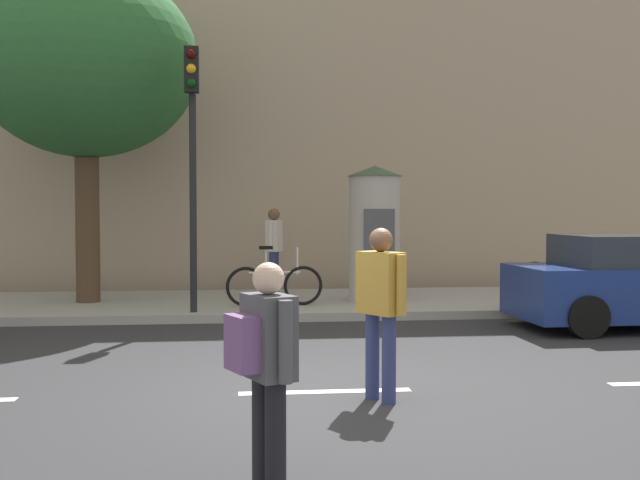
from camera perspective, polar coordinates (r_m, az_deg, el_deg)
ground_plane at (r=8.18m, az=0.39°, el=-11.14°), size 80.00×80.00×0.00m
sidewalk_curb at (r=15.04m, az=-2.62°, el=-4.70°), size 36.00×4.00×0.15m
lane_markings at (r=8.18m, az=0.39°, el=-11.11°), size 25.80×0.16×0.01m
building_backdrop at (r=20.08m, az=-3.51°, el=9.26°), size 36.00×5.00×8.70m
traffic_light at (r=13.23m, az=-9.40°, el=7.58°), size 0.24×0.45×4.44m
poster_column at (r=14.77m, az=4.04°, el=0.56°), size 1.07×1.07×2.58m
street_tree at (r=15.45m, az=-16.90°, el=12.37°), size 4.20×4.20×6.30m
pedestrian_with_bag at (r=7.65m, az=4.50°, el=-4.33°), size 0.46×0.57×1.72m
pedestrian_in_red_top at (r=5.14m, az=-4.06°, el=-8.74°), size 0.48×0.54×1.55m
pedestrian_with_backpack at (r=15.77m, az=-3.41°, el=-0.28°), size 0.37×0.60×1.77m
bicycle_leaning at (r=15.96m, az=17.46°, el=-2.73°), size 1.72×0.55×1.09m
bicycle_upright at (r=14.05m, az=-3.37°, el=-3.29°), size 1.77×0.24×1.09m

